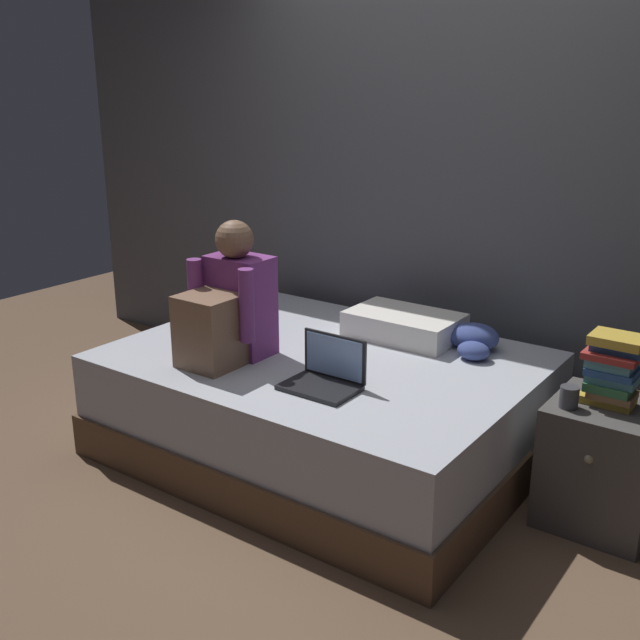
{
  "coord_description": "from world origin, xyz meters",
  "views": [
    {
      "loc": [
        1.79,
        -2.5,
        1.81
      ],
      "look_at": [
        -0.08,
        0.1,
        0.77
      ],
      "focal_mm": 42.42,
      "sensor_mm": 36.0,
      "label": 1
    }
  ],
  "objects_px": {
    "nightstand": "(602,464)",
    "laptop": "(326,375)",
    "bed": "(324,404)",
    "book_stack": "(612,369)",
    "clothes_pile": "(471,338)",
    "person_sitting": "(228,308)",
    "mug": "(569,397)",
    "pillow": "(404,325)"
  },
  "relations": [
    {
      "from": "bed",
      "to": "person_sitting",
      "type": "bearing_deg",
      "value": -138.93
    },
    {
      "from": "person_sitting",
      "to": "bed",
      "type": "bearing_deg",
      "value": 41.07
    },
    {
      "from": "book_stack",
      "to": "clothes_pile",
      "type": "xyz_separation_m",
      "value": [
        -0.74,
        0.29,
        -0.1
      ]
    },
    {
      "from": "mug",
      "to": "person_sitting",
      "type": "bearing_deg",
      "value": -166.88
    },
    {
      "from": "laptop",
      "to": "mug",
      "type": "xyz_separation_m",
      "value": [
        0.93,
        0.38,
        0.0
      ]
    },
    {
      "from": "book_stack",
      "to": "clothes_pile",
      "type": "relative_size",
      "value": 0.97
    },
    {
      "from": "laptop",
      "to": "bed",
      "type": "bearing_deg",
      "value": 126.38
    },
    {
      "from": "laptop",
      "to": "mug",
      "type": "height_order",
      "value": "laptop"
    },
    {
      "from": "bed",
      "to": "nightstand",
      "type": "height_order",
      "value": "nightstand"
    },
    {
      "from": "pillow",
      "to": "book_stack",
      "type": "xyz_separation_m",
      "value": [
        1.11,
        -0.27,
        0.1
      ]
    },
    {
      "from": "laptop",
      "to": "clothes_pile",
      "type": "relative_size",
      "value": 1.06
    },
    {
      "from": "book_stack",
      "to": "mug",
      "type": "bearing_deg",
      "value": -133.25
    },
    {
      "from": "nightstand",
      "to": "person_sitting",
      "type": "bearing_deg",
      "value": -163.96
    },
    {
      "from": "book_stack",
      "to": "mug",
      "type": "distance_m",
      "value": 0.21
    },
    {
      "from": "bed",
      "to": "laptop",
      "type": "xyz_separation_m",
      "value": [
        0.24,
        -0.32,
        0.32
      ]
    },
    {
      "from": "person_sitting",
      "to": "laptop",
      "type": "distance_m",
      "value": 0.61
    },
    {
      "from": "bed",
      "to": "clothes_pile",
      "type": "height_order",
      "value": "clothes_pile"
    },
    {
      "from": "person_sitting",
      "to": "pillow",
      "type": "distance_m",
      "value": 0.93
    },
    {
      "from": "bed",
      "to": "nightstand",
      "type": "relative_size",
      "value": 3.76
    },
    {
      "from": "nightstand",
      "to": "laptop",
      "type": "bearing_deg",
      "value": -155.0
    },
    {
      "from": "pillow",
      "to": "mug",
      "type": "distance_m",
      "value": 1.06
    },
    {
      "from": "nightstand",
      "to": "pillow",
      "type": "height_order",
      "value": "pillow"
    },
    {
      "from": "laptop",
      "to": "mug",
      "type": "distance_m",
      "value": 1.01
    },
    {
      "from": "clothes_pile",
      "to": "book_stack",
      "type": "bearing_deg",
      "value": -21.48
    },
    {
      "from": "laptop",
      "to": "clothes_pile",
      "type": "distance_m",
      "value": 0.86
    },
    {
      "from": "bed",
      "to": "laptop",
      "type": "distance_m",
      "value": 0.51
    },
    {
      "from": "pillow",
      "to": "clothes_pile",
      "type": "xyz_separation_m",
      "value": [
        0.36,
        0.03,
        -0.01
      ]
    },
    {
      "from": "book_stack",
      "to": "clothes_pile",
      "type": "height_order",
      "value": "book_stack"
    },
    {
      "from": "person_sitting",
      "to": "mug",
      "type": "bearing_deg",
      "value": 13.12
    },
    {
      "from": "mug",
      "to": "clothes_pile",
      "type": "xyz_separation_m",
      "value": [
        -0.62,
        0.42,
        0.0
      ]
    },
    {
      "from": "bed",
      "to": "clothes_pile",
      "type": "relative_size",
      "value": 6.61
    },
    {
      "from": "nightstand",
      "to": "pillow",
      "type": "distance_m",
      "value": 1.19
    },
    {
      "from": "pillow",
      "to": "book_stack",
      "type": "height_order",
      "value": "book_stack"
    },
    {
      "from": "nightstand",
      "to": "clothes_pile",
      "type": "xyz_separation_m",
      "value": [
        -0.75,
        0.3,
        0.31
      ]
    },
    {
      "from": "bed",
      "to": "book_stack",
      "type": "relative_size",
      "value": 6.78
    },
    {
      "from": "bed",
      "to": "person_sitting",
      "type": "xyz_separation_m",
      "value": [
        -0.34,
        -0.3,
        0.51
      ]
    },
    {
      "from": "laptop",
      "to": "pillow",
      "type": "distance_m",
      "value": 0.77
    },
    {
      "from": "laptop",
      "to": "book_stack",
      "type": "height_order",
      "value": "book_stack"
    },
    {
      "from": "mug",
      "to": "bed",
      "type": "bearing_deg",
      "value": -177.34
    },
    {
      "from": "bed",
      "to": "pillow",
      "type": "distance_m",
      "value": 0.59
    },
    {
      "from": "person_sitting",
      "to": "book_stack",
      "type": "distance_m",
      "value": 1.71
    },
    {
      "from": "book_stack",
      "to": "nightstand",
      "type": "bearing_deg",
      "value": -47.71
    }
  ]
}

